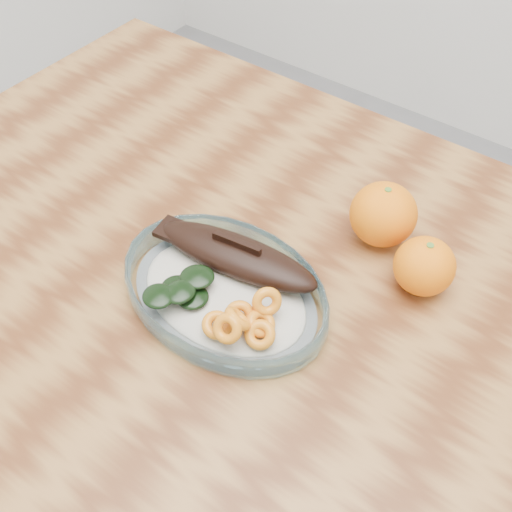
{
  "coord_description": "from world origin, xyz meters",
  "views": [
    {
      "loc": [
        0.25,
        -0.37,
        1.32
      ],
      "look_at": [
        -0.06,
        0.04,
        0.77
      ],
      "focal_mm": 45.0,
      "sensor_mm": 36.0,
      "label": 1
    }
  ],
  "objects_px": {
    "dining_table": "(274,358)",
    "orange_left": "(383,214)",
    "plated_meal": "(225,288)",
    "orange_right": "(424,266)"
  },
  "relations": [
    {
      "from": "plated_meal",
      "to": "dining_table",
      "type": "bearing_deg",
      "value": 24.4
    },
    {
      "from": "dining_table",
      "to": "orange_right",
      "type": "xyz_separation_m",
      "value": [
        0.11,
        0.13,
        0.13
      ]
    },
    {
      "from": "orange_right",
      "to": "dining_table",
      "type": "bearing_deg",
      "value": -132.25
    },
    {
      "from": "dining_table",
      "to": "orange_left",
      "type": "distance_m",
      "value": 0.22
    },
    {
      "from": "plated_meal",
      "to": "orange_right",
      "type": "height_order",
      "value": "plated_meal"
    },
    {
      "from": "dining_table",
      "to": "orange_right",
      "type": "height_order",
      "value": "orange_right"
    },
    {
      "from": "plated_meal",
      "to": "orange_right",
      "type": "bearing_deg",
      "value": 43.97
    },
    {
      "from": "dining_table",
      "to": "orange_right",
      "type": "bearing_deg",
      "value": 47.75
    },
    {
      "from": "orange_right",
      "to": "orange_left",
      "type": "bearing_deg",
      "value": 151.3
    },
    {
      "from": "plated_meal",
      "to": "orange_right",
      "type": "xyz_separation_m",
      "value": [
        0.17,
        0.15,
        0.02
      ]
    }
  ]
}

